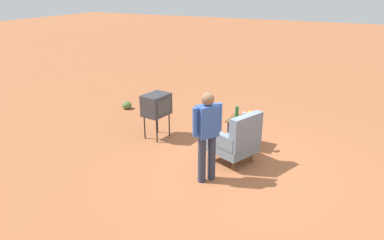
{
  "coord_description": "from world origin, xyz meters",
  "views": [
    {
      "loc": [
        5.7,
        1.92,
        3.3
      ],
      "look_at": [
        -0.41,
        -1.15,
        0.65
      ],
      "focal_mm": 32.85,
      "sensor_mm": 36.0,
      "label": 1
    }
  ],
  "objects_px": {
    "person_standing": "(207,132)",
    "flower_vase": "(250,116)",
    "bottle_short_clear": "(244,117)",
    "side_table": "(242,123)",
    "tv_on_stand": "(156,105)",
    "armchair": "(237,140)",
    "soda_can_blue": "(251,117)",
    "bottle_wine_green": "(237,114)"
  },
  "relations": [
    {
      "from": "side_table",
      "to": "bottle_short_clear",
      "type": "distance_m",
      "value": 0.23
    },
    {
      "from": "armchair",
      "to": "flower_vase",
      "type": "xyz_separation_m",
      "value": [
        -0.66,
        0.03,
        0.27
      ]
    },
    {
      "from": "soda_can_blue",
      "to": "bottle_wine_green",
      "type": "bearing_deg",
      "value": -51.66
    },
    {
      "from": "person_standing",
      "to": "flower_vase",
      "type": "xyz_separation_m",
      "value": [
        -1.52,
        0.28,
        -0.17
      ]
    },
    {
      "from": "bottle_short_clear",
      "to": "person_standing",
      "type": "bearing_deg",
      "value": -5.1
    },
    {
      "from": "side_table",
      "to": "soda_can_blue",
      "type": "distance_m",
      "value": 0.23
    },
    {
      "from": "person_standing",
      "to": "bottle_wine_green",
      "type": "distance_m",
      "value": 1.51
    },
    {
      "from": "person_standing",
      "to": "bottle_short_clear",
      "type": "distance_m",
      "value": 1.58
    },
    {
      "from": "armchair",
      "to": "side_table",
      "type": "distance_m",
      "value": 0.82
    },
    {
      "from": "person_standing",
      "to": "bottle_short_clear",
      "type": "bearing_deg",
      "value": 174.9
    },
    {
      "from": "person_standing",
      "to": "flower_vase",
      "type": "relative_size",
      "value": 6.19
    },
    {
      "from": "person_standing",
      "to": "bottle_wine_green",
      "type": "height_order",
      "value": "person_standing"
    },
    {
      "from": "bottle_short_clear",
      "to": "flower_vase",
      "type": "distance_m",
      "value": 0.16
    },
    {
      "from": "tv_on_stand",
      "to": "bottle_short_clear",
      "type": "relative_size",
      "value": 5.15
    },
    {
      "from": "tv_on_stand",
      "to": "person_standing",
      "type": "bearing_deg",
      "value": 55.94
    },
    {
      "from": "armchair",
      "to": "soda_can_blue",
      "type": "xyz_separation_m",
      "value": [
        -0.84,
        -0.01,
        0.18
      ]
    },
    {
      "from": "side_table",
      "to": "person_standing",
      "type": "distance_m",
      "value": 1.71
    },
    {
      "from": "side_table",
      "to": "flower_vase",
      "type": "relative_size",
      "value": 2.33
    },
    {
      "from": "soda_can_blue",
      "to": "flower_vase",
      "type": "xyz_separation_m",
      "value": [
        0.18,
        0.04,
        0.09
      ]
    },
    {
      "from": "bottle_wine_green",
      "to": "flower_vase",
      "type": "distance_m",
      "value": 0.29
    },
    {
      "from": "tv_on_stand",
      "to": "soda_can_blue",
      "type": "relative_size",
      "value": 8.44
    },
    {
      "from": "person_standing",
      "to": "flower_vase",
      "type": "height_order",
      "value": "person_standing"
    },
    {
      "from": "armchair",
      "to": "side_table",
      "type": "relative_size",
      "value": 1.72
    },
    {
      "from": "tv_on_stand",
      "to": "person_standing",
      "type": "xyz_separation_m",
      "value": [
        1.21,
        1.8,
        0.16
      ]
    },
    {
      "from": "bottle_wine_green",
      "to": "side_table",
      "type": "bearing_deg",
      "value": 154.68
    },
    {
      "from": "armchair",
      "to": "side_table",
      "type": "xyz_separation_m",
      "value": [
        -0.8,
        -0.18,
        0.03
      ]
    },
    {
      "from": "tv_on_stand",
      "to": "soda_can_blue",
      "type": "xyz_separation_m",
      "value": [
        -0.48,
        2.03,
        -0.1
      ]
    },
    {
      "from": "soda_can_blue",
      "to": "bottle_wine_green",
      "type": "relative_size",
      "value": 0.38
    },
    {
      "from": "armchair",
      "to": "person_standing",
      "type": "relative_size",
      "value": 0.65
    },
    {
      "from": "soda_can_blue",
      "to": "bottle_wine_green",
      "type": "distance_m",
      "value": 0.33
    },
    {
      "from": "armchair",
      "to": "soda_can_blue",
      "type": "height_order",
      "value": "armchair"
    },
    {
      "from": "tv_on_stand",
      "to": "flower_vase",
      "type": "distance_m",
      "value": 2.1
    },
    {
      "from": "bottle_short_clear",
      "to": "armchair",
      "type": "bearing_deg",
      "value": 8.59
    },
    {
      "from": "tv_on_stand",
      "to": "bottle_short_clear",
      "type": "distance_m",
      "value": 1.97
    },
    {
      "from": "bottle_wine_green",
      "to": "flower_vase",
      "type": "height_order",
      "value": "bottle_wine_green"
    },
    {
      "from": "flower_vase",
      "to": "bottle_short_clear",
      "type": "bearing_deg",
      "value": -106.69
    },
    {
      "from": "armchair",
      "to": "bottle_short_clear",
      "type": "distance_m",
      "value": 0.75
    },
    {
      "from": "person_standing",
      "to": "soda_can_blue",
      "type": "height_order",
      "value": "person_standing"
    },
    {
      "from": "tv_on_stand",
      "to": "bottle_wine_green",
      "type": "xyz_separation_m",
      "value": [
        -0.29,
        1.79,
        -0.01
      ]
    },
    {
      "from": "side_table",
      "to": "soda_can_blue",
      "type": "bearing_deg",
      "value": 102.67
    },
    {
      "from": "tv_on_stand",
      "to": "soda_can_blue",
      "type": "bearing_deg",
      "value": 103.37
    },
    {
      "from": "soda_can_blue",
      "to": "flower_vase",
      "type": "relative_size",
      "value": 0.46
    }
  ]
}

